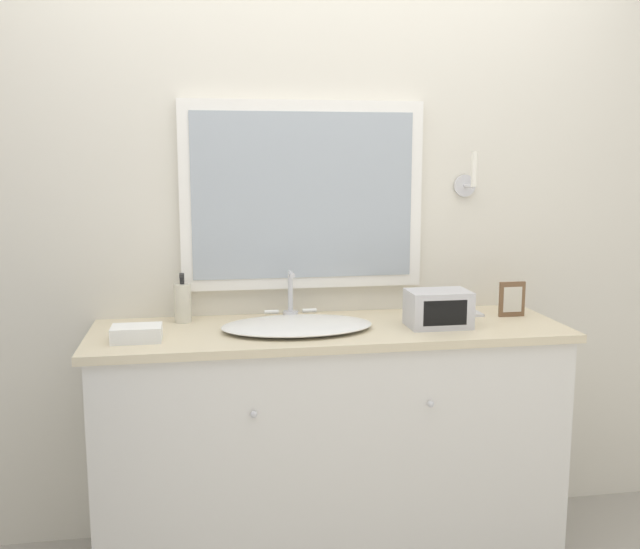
{
  "coord_description": "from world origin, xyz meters",
  "views": [
    {
      "loc": [
        -0.47,
        -2.26,
        1.54
      ],
      "look_at": [
        -0.04,
        0.29,
        1.11
      ],
      "focal_mm": 40.0,
      "sensor_mm": 36.0,
      "label": 1
    }
  ],
  "objects_px": {
    "soap_bottle": "(183,302)",
    "appliance_box": "(438,309)",
    "sink_basin": "(297,325)",
    "picture_frame": "(512,299)"
  },
  "relations": [
    {
      "from": "sink_basin",
      "to": "soap_bottle",
      "type": "bearing_deg",
      "value": 154.66
    },
    {
      "from": "soap_bottle",
      "to": "appliance_box",
      "type": "height_order",
      "value": "soap_bottle"
    },
    {
      "from": "sink_basin",
      "to": "picture_frame",
      "type": "height_order",
      "value": "sink_basin"
    },
    {
      "from": "sink_basin",
      "to": "appliance_box",
      "type": "distance_m",
      "value": 0.53
    },
    {
      "from": "appliance_box",
      "to": "soap_bottle",
      "type": "bearing_deg",
      "value": 165.94
    },
    {
      "from": "sink_basin",
      "to": "appliance_box",
      "type": "relative_size",
      "value": 2.42
    },
    {
      "from": "soap_bottle",
      "to": "appliance_box",
      "type": "relative_size",
      "value": 0.83
    },
    {
      "from": "sink_basin",
      "to": "appliance_box",
      "type": "bearing_deg",
      "value": -4.28
    },
    {
      "from": "soap_bottle",
      "to": "appliance_box",
      "type": "bearing_deg",
      "value": -14.06
    },
    {
      "from": "soap_bottle",
      "to": "picture_frame",
      "type": "distance_m",
      "value": 1.29
    }
  ]
}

